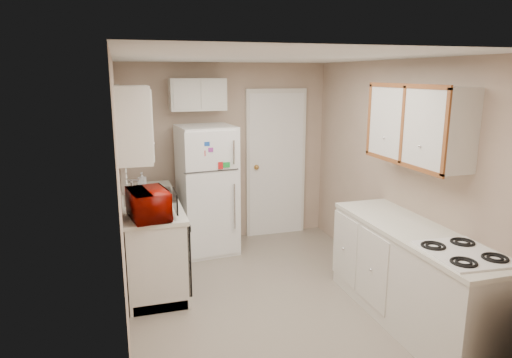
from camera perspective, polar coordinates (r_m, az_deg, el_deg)
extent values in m
plane|color=#A89B8C|center=(4.85, 1.75, -14.66)|extent=(3.80, 3.80, 0.00)
plane|color=white|center=(4.30, 1.98, 14.96)|extent=(3.80, 3.80, 0.00)
plane|color=tan|center=(4.21, -16.54, -2.03)|extent=(3.80, 3.80, 0.00)
plane|color=tan|center=(5.04, 17.13, 0.36)|extent=(3.80, 3.80, 0.00)
plane|color=tan|center=(6.22, -3.71, 3.23)|extent=(2.80, 2.80, 0.00)
plane|color=tan|center=(2.78, 14.57, -9.70)|extent=(2.80, 2.80, 0.00)
cube|color=silver|center=(5.30, -12.84, -7.23)|extent=(0.60, 1.80, 0.90)
cube|color=black|center=(4.75, -8.81, -8.94)|extent=(0.03, 0.58, 0.72)
cube|color=gray|center=(5.32, -13.18, -2.53)|extent=(0.54, 0.74, 0.16)
imported|color=#780700|center=(4.47, -13.24, -2.97)|extent=(0.54, 0.36, 0.34)
imported|color=silver|center=(5.74, -14.07, 0.00)|extent=(0.11, 0.11, 0.18)
cube|color=silver|center=(5.17, -16.49, 5.21)|extent=(0.10, 0.98, 1.08)
cube|color=silver|center=(4.32, -15.08, 6.54)|extent=(0.30, 0.45, 0.70)
cube|color=white|center=(5.84, -6.14, -1.33)|extent=(0.73, 0.71, 1.63)
cube|color=silver|center=(5.91, -7.33, 10.44)|extent=(0.70, 0.30, 0.40)
cube|color=white|center=(6.41, 2.51, 1.89)|extent=(0.86, 0.06, 2.08)
cube|color=silver|center=(4.48, 18.96, -11.47)|extent=(0.60, 2.00, 0.90)
cube|color=white|center=(4.10, 23.75, -15.29)|extent=(0.56, 0.67, 0.77)
cube|color=silver|center=(4.46, 19.59, 6.43)|extent=(0.30, 1.20, 0.70)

